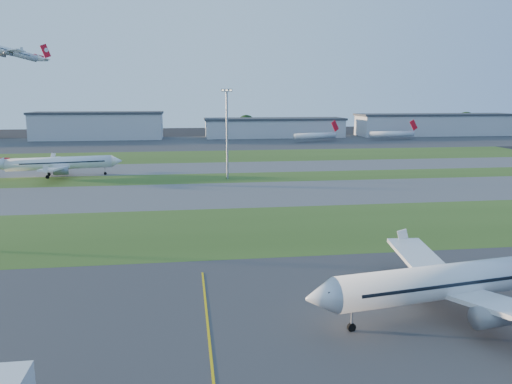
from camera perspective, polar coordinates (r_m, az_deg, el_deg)
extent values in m
cube|color=#314B19|center=(90.40, -9.80, -4.50)|extent=(300.00, 34.00, 0.01)
cube|color=#515154|center=(122.53, -9.37, -0.43)|extent=(300.00, 32.00, 0.01)
cube|color=#314B19|center=(147.13, -9.17, 1.47)|extent=(300.00, 18.00, 0.01)
cube|color=#515154|center=(168.87, -9.04, 2.68)|extent=(300.00, 26.00, 0.01)
cube|color=#314B19|center=(201.59, -8.90, 4.00)|extent=(300.00, 40.00, 0.01)
cube|color=#333335|center=(261.26, -8.73, 5.56)|extent=(400.00, 80.00, 0.01)
cylinder|color=silver|center=(59.25, 22.21, -9.28)|extent=(29.87, 8.32, 3.76)
cube|color=silver|center=(65.87, 18.51, -7.46)|extent=(5.74, 15.16, 1.53)
cylinder|color=gray|center=(55.52, 25.47, -12.66)|extent=(4.45, 2.89, 2.27)
cylinder|color=gray|center=(63.73, 18.49, -9.12)|extent=(4.45, 2.89, 2.27)
cylinder|color=silver|center=(159.83, -21.53, 3.09)|extent=(29.80, 8.97, 3.75)
cube|color=silver|center=(167.77, -21.71, 3.24)|extent=(10.13, 15.32, 1.52)
cube|color=silver|center=(152.14, -22.03, 2.51)|extent=(5.39, 15.06, 1.52)
cylinder|color=gray|center=(165.67, -21.22, 2.81)|extent=(4.48, 2.97, 2.27)
cylinder|color=gray|center=(154.34, -21.41, 2.25)|extent=(4.48, 2.97, 2.27)
cylinder|color=silver|center=(272.41, -26.65, 14.23)|extent=(25.20, 18.46, 3.54)
cube|color=red|center=(278.17, -23.11, 15.40)|extent=(5.21, 3.63, 7.05)
cube|color=silver|center=(265.50, -26.00, 14.30)|extent=(13.16, 12.50, 1.44)
cube|color=silver|center=(279.78, -26.88, 14.00)|extent=(8.66, 14.56, 1.44)
cylinder|color=gray|center=(267.00, -26.41, 14.02)|extent=(4.44, 3.95, 2.14)
cylinder|color=gray|center=(277.36, -27.03, 13.81)|extent=(4.44, 3.95, 2.14)
cylinder|color=silver|center=(266.37, 6.78, 6.40)|extent=(25.38, 12.44, 3.20)
cube|color=red|center=(273.89, 9.02, 7.47)|extent=(4.93, 2.16, 6.16)
cylinder|color=silver|center=(286.28, 15.27, 6.40)|extent=(26.19, 5.86, 3.20)
cube|color=red|center=(292.52, 17.57, 7.31)|extent=(5.18, 0.83, 6.16)
cylinder|color=gray|center=(144.08, -3.32, 6.40)|extent=(0.60, 0.60, 25.00)
cube|color=gray|center=(143.65, -3.38, 11.53)|extent=(3.20, 0.50, 0.80)
cube|color=#FFF2CC|center=(143.65, -3.38, 11.53)|extent=(2.80, 0.70, 0.35)
cube|color=#ABACB3|center=(294.62, -17.56, 7.14)|extent=(70.00, 22.00, 14.00)
cube|color=#383A3F|center=(294.28, -17.65, 8.61)|extent=(71.40, 23.00, 1.20)
cube|color=#ABACB3|center=(295.34, 2.12, 7.25)|extent=(80.00, 22.00, 10.00)
cube|color=#383A3F|center=(295.04, 2.12, 8.34)|extent=(81.60, 23.00, 1.20)
cube|color=#ABACB3|center=(327.94, 19.73, 7.16)|extent=(95.00, 22.00, 12.00)
cube|color=#383A3F|center=(327.65, 19.80, 8.31)|extent=(96.90, 23.00, 1.20)
cylinder|color=black|center=(302.85, -12.47, 6.49)|extent=(1.00, 1.00, 3.60)
sphere|color=black|center=(302.58, -12.50, 7.25)|extent=(9.90, 9.90, 9.90)
cylinder|color=black|center=(307.14, -1.13, 6.85)|extent=(1.00, 1.00, 4.20)
sphere|color=black|center=(306.84, -1.13, 7.73)|extent=(11.55, 11.55, 11.55)
cylinder|color=black|center=(322.91, 12.34, 6.77)|extent=(1.00, 1.00, 3.80)
sphere|color=black|center=(322.65, 12.38, 7.53)|extent=(10.45, 10.45, 10.45)
cylinder|color=black|center=(356.70, 22.80, 6.61)|extent=(1.00, 1.00, 4.60)
sphere|color=black|center=(356.43, 22.86, 7.44)|extent=(12.65, 12.65, 12.65)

